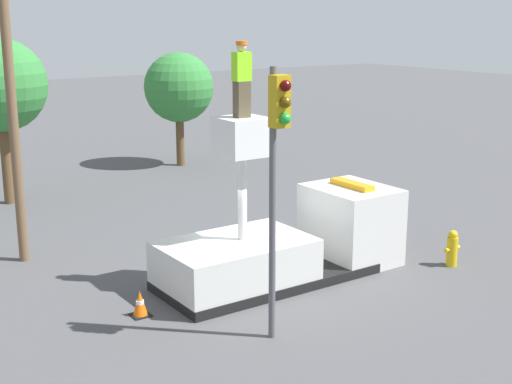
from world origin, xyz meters
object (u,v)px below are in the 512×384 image
object	(u,v)px
traffic_light_pole	(277,152)
tree_right_bg	(0,86)
utility_pole	(11,92)
bucket_truck	(287,244)
traffic_cone_rear	(140,304)
worker	(242,79)
fire_hydrant	(452,249)
tree_left_bg	(179,88)

from	to	relation	value
traffic_light_pole	tree_right_bg	size ratio (longest dim) A/B	0.96
tree_right_bg	utility_pole	world-z (taller)	utility_pole
bucket_truck	traffic_cone_rear	size ratio (longest dim) A/B	11.00
worker	traffic_cone_rear	world-z (taller)	worker
bucket_truck	fire_hydrant	world-z (taller)	bucket_truck
worker	fire_hydrant	bearing A→B (deg)	-19.01
bucket_truck	traffic_light_pole	size ratio (longest dim) A/B	1.17
worker	fire_hydrant	size ratio (longest dim) A/B	1.76
bucket_truck	traffic_light_pole	bearing A→B (deg)	-130.67
traffic_cone_rear	tree_right_bg	distance (m)	12.27
fire_hydrant	tree_right_bg	bearing A→B (deg)	120.34
traffic_light_pole	tree_left_bg	size ratio (longest dim) A/B	1.12
traffic_cone_rear	tree_left_bg	size ratio (longest dim) A/B	0.12
fire_hydrant	tree_right_bg	distance (m)	15.94
bucket_truck	traffic_cone_rear	xyz separation A→B (m)	(-4.20, -0.13, -0.59)
worker	traffic_light_pole	bearing A→B (deg)	-110.42
traffic_light_pole	worker	bearing A→B (deg)	69.58
traffic_cone_rear	tree_right_bg	world-z (taller)	tree_right_bg
traffic_cone_rear	traffic_light_pole	bearing A→B (deg)	-56.30
bucket_truck	fire_hydrant	size ratio (longest dim) A/B	6.57
bucket_truck	traffic_cone_rear	world-z (taller)	bucket_truck
traffic_light_pole	tree_left_bg	world-z (taller)	traffic_light_pole
worker	tree_left_bg	bearing A→B (deg)	67.03
tree_left_bg	fire_hydrant	bearing A→B (deg)	-91.48
traffic_cone_rear	tree_right_bg	bearing A→B (deg)	87.70
tree_left_bg	tree_right_bg	xyz separation A→B (m)	(-8.24, -2.36, 0.72)
traffic_light_pole	tree_left_bg	distance (m)	18.05
bucket_truck	tree_left_bg	distance (m)	14.80
traffic_cone_rear	tree_right_bg	size ratio (longest dim) A/B	0.10
traffic_light_pole	tree_right_bg	xyz separation A→B (m)	(-1.32, 14.31, 0.22)
worker	utility_pole	distance (m)	6.37
traffic_light_pole	utility_pole	bearing A→B (deg)	109.41
traffic_light_pole	fire_hydrant	xyz separation A→B (m)	(6.51, 0.92, -3.46)
worker	tree_left_bg	size ratio (longest dim) A/B	0.35
traffic_light_pole	traffic_cone_rear	world-z (taller)	traffic_light_pole
traffic_light_pole	traffic_cone_rear	bearing A→B (deg)	123.70
worker	utility_pole	xyz separation A→B (m)	(-3.82, 5.08, -0.51)
worker	tree_right_bg	size ratio (longest dim) A/B	0.30
tree_left_bg	tree_right_bg	size ratio (longest dim) A/B	0.86
fire_hydrant	traffic_cone_rear	world-z (taller)	fire_hydrant
bucket_truck	fire_hydrant	bearing A→B (deg)	-24.68
worker	tree_right_bg	bearing A→B (deg)	101.63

